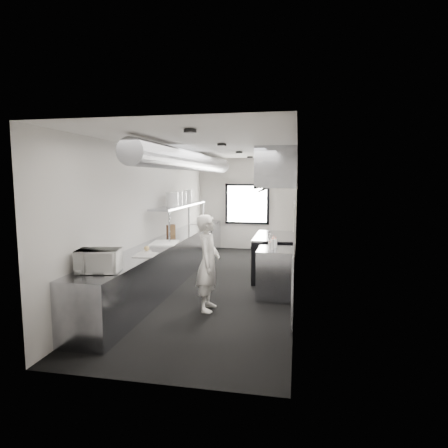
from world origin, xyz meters
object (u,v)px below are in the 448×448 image
at_px(prep_counter, 161,265).
at_px(bottle_station, 275,273).
at_px(squeeze_bottle_e, 273,241).
at_px(plate_stack_a, 172,199).
at_px(plate_stack_b, 177,199).
at_px(squeeze_bottle_c, 273,244).
at_px(far_work_table, 205,237).
at_px(cutting_board, 164,243).
at_px(exhaust_hood, 278,169).
at_px(small_plate, 147,252).
at_px(squeeze_bottle_a, 270,247).
at_px(deli_tub_b, 99,264).
at_px(squeeze_bottle_b, 272,245).
at_px(pass_shelf, 181,206).
at_px(plate_stack_d, 188,196).
at_px(squeeze_bottle_d, 276,243).
at_px(deli_tub_a, 89,267).
at_px(knife_block, 171,230).
at_px(microwave, 99,261).
at_px(range, 274,256).
at_px(plate_stack_c, 182,198).
at_px(line_cook, 208,263).

height_order(prep_counter, bottle_station, same).
bearing_deg(squeeze_bottle_e, plate_stack_a, 161.50).
xyz_separation_m(plate_stack_b, squeeze_bottle_c, (2.28, -1.38, -0.74)).
bearing_deg(far_work_table, cutting_board, -88.60).
relative_size(exhaust_hood, small_plate, 12.91).
bearing_deg(squeeze_bottle_a, cutting_board, 168.23).
distance_m(plate_stack_b, squeeze_bottle_a, 2.91).
distance_m(deli_tub_b, squeeze_bottle_b, 3.01).
distance_m(pass_shelf, plate_stack_d, 0.71).
distance_m(small_plate, squeeze_bottle_d, 2.37).
bearing_deg(prep_counter, squeeze_bottle_b, -7.69).
relative_size(deli_tub_a, plate_stack_d, 0.46).
distance_m(far_work_table, knife_block, 2.71).
bearing_deg(small_plate, bottle_station, 18.13).
xyz_separation_m(microwave, plate_stack_a, (-0.04, 3.29, 0.67)).
bearing_deg(cutting_board, exhaust_hood, 29.79).
xyz_separation_m(range, squeeze_bottle_b, (0.05, -1.50, 0.53)).
distance_m(plate_stack_b, plate_stack_d, 0.96).
bearing_deg(plate_stack_d, prep_counter, -88.08).
bearing_deg(bottle_station, squeeze_bottle_b, -120.91).
relative_size(range, squeeze_bottle_b, 8.31).
relative_size(pass_shelf, deli_tub_a, 19.90).
height_order(range, deli_tub_b, deli_tub_b).
bearing_deg(plate_stack_a, plate_stack_c, 91.52).
xyz_separation_m(bottle_station, knife_block, (-2.44, 1.26, 0.57)).
xyz_separation_m(exhaust_hood, plate_stack_c, (-2.31, 0.45, -0.66)).
relative_size(range, plate_stack_b, 5.08).
bearing_deg(squeeze_bottle_e, squeeze_bottle_c, -87.91).
height_order(range, knife_block, knife_block).
bearing_deg(squeeze_bottle_b, plate_stack_b, 146.13).
distance_m(range, plate_stack_d, 2.77).
relative_size(plate_stack_d, squeeze_bottle_b, 1.71).
distance_m(pass_shelf, microwave, 3.94).
height_order(pass_shelf, plate_stack_b, plate_stack_b).
xyz_separation_m(exhaust_hood, cutting_board, (-2.16, -1.23, -1.48)).
distance_m(prep_counter, cutting_board, 0.47).
bearing_deg(prep_counter, squeeze_bottle_c, -4.00).
xyz_separation_m(bottle_station, line_cook, (-1.06, -0.93, 0.35)).
xyz_separation_m(prep_counter, line_cook, (1.24, -1.13, 0.35)).
distance_m(range, bottle_station, 1.40).
xyz_separation_m(deli_tub_a, squeeze_bottle_d, (2.48, 2.28, 0.03)).
bearing_deg(range, deli_tub_a, -123.81).
bearing_deg(plate_stack_a, bottle_station, -24.78).
bearing_deg(far_work_table, prep_counter, -90.00).
relative_size(bottle_station, squeeze_bottle_e, 5.42).
distance_m(squeeze_bottle_d, squeeze_bottle_e, 0.20).
relative_size(cutting_board, squeeze_bottle_e, 3.92).
relative_size(plate_stack_b, squeeze_bottle_c, 1.88).
relative_size(bottle_station, small_plate, 5.28).
distance_m(pass_shelf, squeeze_bottle_a, 3.05).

